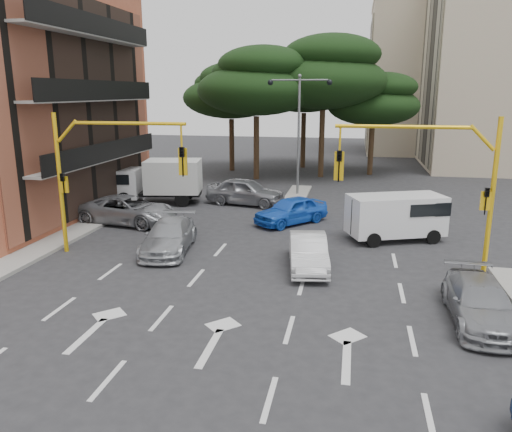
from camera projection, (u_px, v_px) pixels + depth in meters
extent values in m
plane|color=#28282B|center=(248.00, 282.00, 18.45)|extent=(120.00, 120.00, 0.00)
cube|color=gray|center=(297.00, 195.00, 33.66)|extent=(1.40, 6.00, 0.15)
cube|color=black|center=(87.00, 108.00, 26.57)|extent=(0.12, 14.72, 11.20)
cube|color=black|center=(429.00, 72.00, 44.98)|extent=(0.12, 11.04, 16.20)
cube|color=#C9B096|center=(443.00, 81.00, 55.94)|extent=(16.00, 12.00, 16.00)
cube|color=black|center=(369.00, 85.00, 57.58)|extent=(0.12, 11.04, 14.20)
cube|color=#C9B096|center=(450.00, 1.00, 53.92)|extent=(16.15, 12.15, 0.70)
cylinder|color=#382616|center=(256.00, 148.00, 39.54)|extent=(0.44, 0.44, 4.95)
ellipsoid|color=black|center=(256.00, 90.00, 38.46)|extent=(9.15, 9.15, 3.87)
ellipsoid|color=black|center=(263.00, 65.00, 37.51)|extent=(6.86, 6.86, 2.86)
ellipsoid|color=black|center=(251.00, 73.00, 38.51)|extent=(6.07, 6.07, 2.64)
cylinder|color=#382616|center=(321.00, 144.00, 40.45)|extent=(0.44, 0.44, 5.40)
ellipsoid|color=black|center=(323.00, 82.00, 39.27)|extent=(9.98, 9.98, 4.22)
ellipsoid|color=black|center=(332.00, 54.00, 38.28)|extent=(7.49, 7.49, 3.12)
ellipsoid|color=black|center=(318.00, 63.00, 39.30)|extent=(6.62, 6.62, 2.88)
cylinder|color=#382616|center=(232.00, 145.00, 43.96)|extent=(0.44, 0.44, 4.50)
ellipsoid|color=black|center=(231.00, 98.00, 42.98)|extent=(8.32, 8.32, 3.52)
ellipsoid|color=black|center=(237.00, 77.00, 42.07)|extent=(6.24, 6.24, 2.60)
ellipsoid|color=black|center=(226.00, 84.00, 43.07)|extent=(5.52, 5.52, 2.40)
cylinder|color=#382616|center=(371.00, 151.00, 41.77)|extent=(0.44, 0.44, 4.05)
ellipsoid|color=black|center=(373.00, 106.00, 40.88)|extent=(7.49, 7.49, 3.17)
ellipsoid|color=black|center=(382.00, 87.00, 40.02)|extent=(5.62, 5.62, 2.34)
ellipsoid|color=black|center=(368.00, 92.00, 41.00)|extent=(4.97, 4.97, 2.16)
cylinder|color=#382616|center=(303.00, 140.00, 45.64)|extent=(0.44, 0.44, 4.95)
ellipsoid|color=black|center=(304.00, 90.00, 44.55)|extent=(9.15, 9.15, 3.87)
ellipsoid|color=black|center=(311.00, 68.00, 43.61)|extent=(6.86, 6.86, 2.86)
ellipsoid|color=black|center=(299.00, 75.00, 44.61)|extent=(6.07, 6.07, 2.64)
cylinder|color=yellow|center=(492.00, 201.00, 18.01)|extent=(0.18, 0.18, 6.00)
cylinder|color=yellow|center=(482.00, 138.00, 17.57)|extent=(0.95, 0.14, 0.95)
cylinder|color=yellow|center=(402.00, 127.00, 18.00)|extent=(4.80, 0.14, 0.14)
cylinder|color=yellow|center=(340.00, 138.00, 18.52)|extent=(0.08, 0.08, 0.90)
imported|color=black|center=(339.00, 166.00, 18.78)|extent=(0.20, 0.24, 1.20)
cube|color=yellow|center=(339.00, 166.00, 18.85)|extent=(0.36, 0.06, 1.10)
imported|color=black|center=(486.00, 201.00, 17.91)|extent=(0.16, 0.20, 1.00)
cube|color=yellow|center=(485.00, 201.00, 18.01)|extent=(0.35, 0.08, 0.70)
cylinder|color=yellow|center=(60.00, 184.00, 21.24)|extent=(0.18, 0.18, 6.00)
cylinder|color=yellow|center=(67.00, 131.00, 20.59)|extent=(0.95, 0.14, 0.95)
cylinder|color=yellow|center=(129.00, 123.00, 19.99)|extent=(4.80, 0.14, 0.14)
cylinder|color=yellow|center=(181.00, 135.00, 19.68)|extent=(0.08, 0.08, 0.90)
imported|color=black|center=(182.00, 162.00, 19.94)|extent=(0.20, 0.24, 1.20)
cube|color=yellow|center=(183.00, 162.00, 20.02)|extent=(0.36, 0.06, 1.10)
imported|color=black|center=(63.00, 185.00, 21.05)|extent=(0.16, 0.20, 1.00)
cube|color=yellow|center=(64.00, 185.00, 21.15)|extent=(0.35, 0.08, 0.70)
cylinder|color=slate|center=(298.00, 137.00, 32.73)|extent=(0.16, 0.16, 7.50)
cylinder|color=slate|center=(286.00, 80.00, 32.01)|extent=(1.80, 0.10, 0.10)
sphere|color=black|center=(270.00, 82.00, 32.24)|extent=(0.36, 0.36, 0.36)
cylinder|color=slate|center=(314.00, 80.00, 31.68)|extent=(1.80, 0.10, 0.10)
sphere|color=black|center=(330.00, 82.00, 31.52)|extent=(0.36, 0.36, 0.36)
sphere|color=slate|center=(300.00, 76.00, 31.78)|extent=(0.24, 0.24, 0.24)
imported|color=silver|center=(308.00, 252.00, 19.71)|extent=(2.03, 4.24, 1.34)
imported|color=blue|center=(291.00, 210.00, 26.43)|extent=(4.06, 4.28, 1.44)
imported|color=#A1A4A9|center=(169.00, 236.00, 21.85)|extent=(2.51, 4.87, 1.35)
imported|color=gray|center=(128.00, 210.00, 26.43)|extent=(5.59, 3.15, 1.48)
imported|color=gray|center=(246.00, 191.00, 30.85)|extent=(5.13, 2.80, 1.66)
imported|color=gray|center=(480.00, 302.00, 15.09)|extent=(1.81, 4.42, 1.28)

